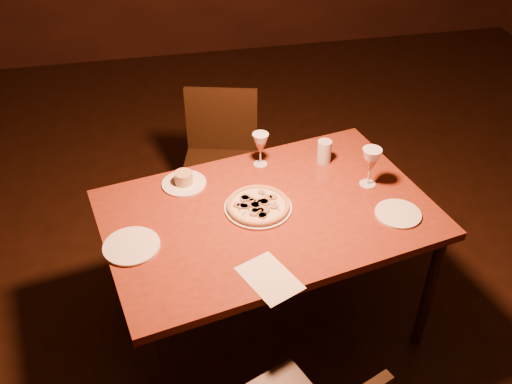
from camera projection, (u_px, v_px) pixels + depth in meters
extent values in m
plane|color=black|center=(321.00, 346.00, 2.75)|extent=(7.00, 7.00, 0.00)
cube|color=maroon|center=(268.00, 214.00, 2.42)|extent=(1.51, 1.13, 0.04)
cylinder|color=black|center=(116.00, 258.00, 2.73)|extent=(0.05, 0.05, 0.69)
cylinder|color=black|center=(428.00, 292.00, 2.56)|extent=(0.05, 0.05, 0.69)
cylinder|color=black|center=(344.00, 196.00, 3.11)|extent=(0.05, 0.05, 0.69)
cube|color=black|center=(220.00, 169.00, 3.17)|extent=(0.49, 0.49, 0.04)
cube|color=black|center=(222.00, 119.00, 3.19)|extent=(0.40, 0.13, 0.38)
cylinder|color=black|center=(189.00, 218.00, 3.18)|extent=(0.03, 0.03, 0.41)
cylinder|color=black|center=(197.00, 183.00, 3.44)|extent=(0.03, 0.03, 0.41)
cylinder|color=black|center=(247.00, 220.00, 3.17)|extent=(0.03, 0.03, 0.41)
cylinder|color=black|center=(251.00, 185.00, 3.43)|extent=(0.03, 0.03, 0.41)
cylinder|color=white|center=(258.00, 208.00, 2.42)|extent=(0.29, 0.29, 0.01)
cylinder|color=beige|center=(258.00, 206.00, 2.41)|extent=(0.26, 0.26, 0.01)
torus|color=tan|center=(258.00, 205.00, 2.41)|extent=(0.27, 0.27, 0.02)
cylinder|color=white|center=(184.00, 183.00, 2.55)|extent=(0.20, 0.20, 0.01)
cylinder|color=tan|center=(184.00, 178.00, 2.53)|extent=(0.08, 0.08, 0.05)
cylinder|color=silver|center=(324.00, 152.00, 2.67)|extent=(0.07, 0.07, 0.11)
cylinder|color=white|center=(132.00, 246.00, 2.23)|extent=(0.22, 0.22, 0.01)
cylinder|color=white|center=(398.00, 214.00, 2.38)|extent=(0.19, 0.19, 0.01)
cube|color=silver|center=(270.00, 278.00, 2.10)|extent=(0.24, 0.28, 0.00)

